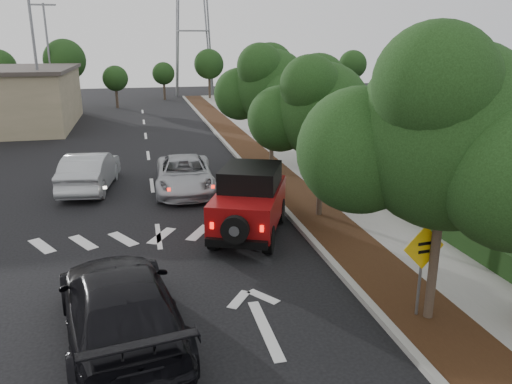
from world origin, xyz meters
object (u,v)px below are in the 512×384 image
object	(u,v)px
red_jeep	(250,200)
silver_suv_ahead	(184,174)
speed_hump_sign	(422,259)
black_suv_oncoming	(120,306)

from	to	relation	value
red_jeep	silver_suv_ahead	xyz separation A→B (m)	(-1.61, 5.25, -0.41)
red_jeep	speed_hump_sign	distance (m)	6.51
red_jeep	silver_suv_ahead	distance (m)	5.50
silver_suv_ahead	speed_hump_sign	size ratio (longest dim) A/B	2.34
silver_suv_ahead	black_suv_oncoming	distance (m)	10.84
speed_hump_sign	silver_suv_ahead	bearing A→B (deg)	105.72
silver_suv_ahead	black_suv_oncoming	bearing A→B (deg)	-99.11
red_jeep	silver_suv_ahead	world-z (taller)	red_jeep
speed_hump_sign	black_suv_oncoming	bearing A→B (deg)	169.82
red_jeep	speed_hump_sign	size ratio (longest dim) A/B	2.09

